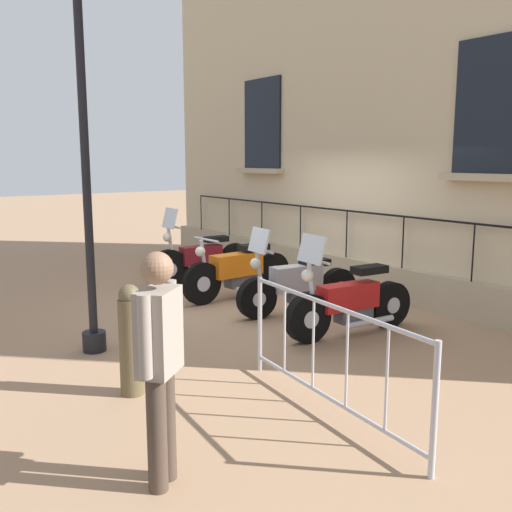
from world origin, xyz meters
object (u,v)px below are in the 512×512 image
at_px(bollard, 131,340).
at_px(pedestrian_standing, 159,356).
at_px(motorcycle_orange, 238,271).
at_px(crowd_barrier, 329,354).
at_px(motorcycle_silver, 297,285).
at_px(motorcycle_red, 350,303).
at_px(lamppost, 81,66).
at_px(motorcycle_maroon, 202,260).

bearing_deg(bollard, pedestrian_standing, 73.14).
xyz_separation_m(motorcycle_orange, crowd_barrier, (1.83, 4.12, 0.11)).
distance_m(motorcycle_silver, crowd_barrier, 3.48).
relative_size(motorcycle_red, crowd_barrier, 0.80).
bearing_deg(motorcycle_silver, motorcycle_orange, -81.36).
xyz_separation_m(motorcycle_silver, motorcycle_red, (0.16, 1.25, 0.01)).
relative_size(motorcycle_orange, lamppost, 0.48).
height_order(lamppost, pedestrian_standing, lamppost).
distance_m(motorcycle_red, bollard, 3.13).
bearing_deg(motorcycle_silver, motorcycle_maroon, -86.47).
distance_m(motorcycle_orange, motorcycle_red, 2.54).
distance_m(motorcycle_red, pedestrian_standing, 4.05).
bearing_deg(lamppost, bollard, 83.74).
distance_m(motorcycle_silver, lamppost, 4.27).
xyz_separation_m(motorcycle_maroon, pedestrian_standing, (3.62, 5.51, 0.50)).
height_order(motorcycle_maroon, lamppost, lamppost).
xyz_separation_m(motorcycle_red, lamppost, (2.97, -1.36, 2.90)).
bearing_deg(motorcycle_maroon, motorcycle_orange, 88.14).
relative_size(motorcycle_red, bollard, 1.82).
xyz_separation_m(motorcycle_orange, motorcycle_red, (-0.04, 2.54, -0.03)).
distance_m(motorcycle_orange, bollard, 4.07).
bearing_deg(motorcycle_maroon, motorcycle_red, 89.93).
relative_size(motorcycle_orange, pedestrian_standing, 1.28).
bearing_deg(bollard, motorcycle_orange, -139.41).
xyz_separation_m(crowd_barrier, pedestrian_standing, (1.76, 0.15, 0.39)).
bearing_deg(pedestrian_standing, lamppost, -101.92).
bearing_deg(crowd_barrier, pedestrian_standing, 4.87).
xyz_separation_m(motorcycle_red, bollard, (3.13, 0.11, 0.13)).
xyz_separation_m(motorcycle_maroon, motorcycle_orange, (0.04, 1.24, 0.00)).
xyz_separation_m(motorcycle_maroon, lamppost, (2.97, 2.42, 2.87)).
bearing_deg(motorcycle_orange, pedestrian_standing, 49.99).
bearing_deg(lamppost, motorcycle_orange, -158.04).
relative_size(motorcycle_orange, motorcycle_silver, 1.04).
relative_size(lamppost, crowd_barrier, 1.80).
height_order(lamppost, bollard, lamppost).
height_order(motorcycle_orange, motorcycle_red, motorcycle_red).
height_order(motorcycle_maroon, motorcycle_silver, motorcycle_maroon).
distance_m(motorcycle_maroon, motorcycle_silver, 2.53).
bearing_deg(motorcycle_orange, bollard, 40.59).
bearing_deg(motorcycle_orange, motorcycle_red, 90.80).
xyz_separation_m(motorcycle_orange, bollard, (3.09, 2.65, 0.10)).
bearing_deg(motorcycle_silver, bollard, 22.48).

